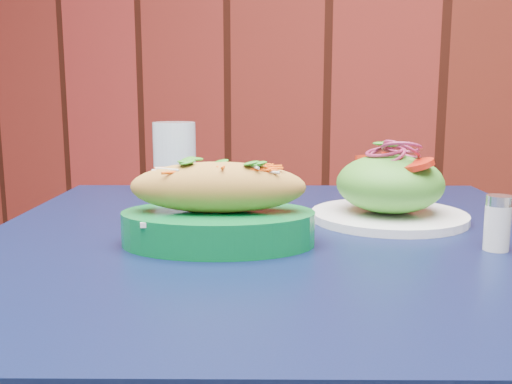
% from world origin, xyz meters
% --- Properties ---
extents(cafe_table, '(1.04, 1.04, 0.75)m').
position_xyz_m(cafe_table, '(-0.10, 1.66, 0.66)').
color(cafe_table, black).
rests_on(cafe_table, ground).
extents(banh_mi_basket, '(0.28, 0.23, 0.11)m').
position_xyz_m(banh_mi_basket, '(-0.15, 1.57, 0.79)').
color(banh_mi_basket, '#066E2F').
rests_on(banh_mi_basket, cafe_table).
extents(salad_plate, '(0.23, 0.23, 0.12)m').
position_xyz_m(salad_plate, '(0.02, 1.79, 0.80)').
color(salad_plate, white).
rests_on(salad_plate, cafe_table).
extents(water_glass, '(0.08, 0.08, 0.13)m').
position_xyz_m(water_glass, '(-0.40, 1.90, 0.82)').
color(water_glass, silver).
rests_on(water_glass, cafe_table).
extents(salt_shaker, '(0.03, 0.03, 0.07)m').
position_xyz_m(salt_shaker, '(0.17, 1.67, 0.78)').
color(salt_shaker, white).
rests_on(salt_shaker, cafe_table).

